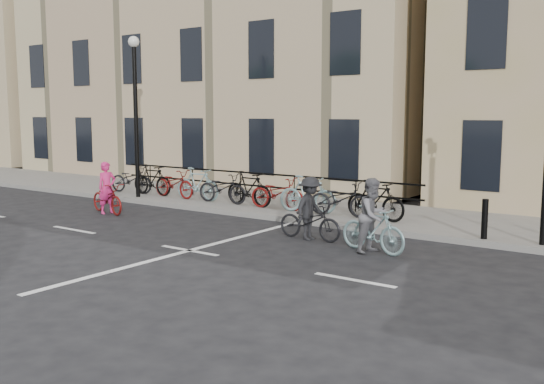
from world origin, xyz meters
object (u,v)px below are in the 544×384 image
Objects in this scene: cyclist_grey at (373,223)px; cyclist_dark at (310,215)px; cyclist_pink at (107,196)px; lamp_post at (135,96)px.

cyclist_dark is at bearing 90.99° from cyclist_grey.
cyclist_grey reaches higher than cyclist_pink.
cyclist_grey is at bearing -99.09° from cyclist_dark.
cyclist_dark is (6.86, 0.31, 0.05)m from cyclist_pink.
cyclist_pink is (1.14, -2.21, -2.96)m from lamp_post.
lamp_post is 3.09× the size of cyclist_grey.
cyclist_pink is 6.86m from cyclist_dark.
cyclist_grey is (9.78, -2.23, -2.84)m from lamp_post.
lamp_post reaches higher than cyclist_dark.
cyclist_grey is at bearing -12.87° from lamp_post.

